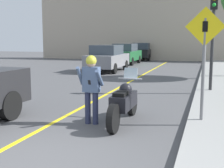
{
  "coord_description": "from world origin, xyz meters",
  "views": [
    {
      "loc": [
        3.04,
        -4.42,
        2.07
      ],
      "look_at": [
        0.71,
        3.04,
        0.93
      ],
      "focal_mm": 50.0,
      "sensor_mm": 36.0,
      "label": 1
    }
  ],
  "objects": [
    {
      "name": "ground_plane",
      "position": [
        0.0,
        0.0,
        0.0
      ],
      "size": [
        80.0,
        80.0,
        0.0
      ],
      "primitive_type": "plane",
      "color": "#4C4C4F"
    },
    {
      "name": "road_center_line",
      "position": [
        -0.6,
        6.0,
        0.0
      ],
      "size": [
        0.12,
        36.0,
        0.01
      ],
      "color": "yellow",
      "rests_on": "ground"
    },
    {
      "name": "building_backdrop",
      "position": [
        0.0,
        26.0,
        3.12
      ],
      "size": [
        28.0,
        1.2,
        6.25
      ],
      "color": "#B2A38E",
      "rests_on": "ground"
    },
    {
      "name": "motorcycle",
      "position": [
        1.08,
        2.85,
        0.52
      ],
      "size": [
        0.62,
        2.41,
        1.31
      ],
      "color": "black",
      "rests_on": "ground"
    },
    {
      "name": "person_biker",
      "position": [
        0.35,
        2.53,
        1.02
      ],
      "size": [
        0.59,
        0.46,
        1.68
      ],
      "color": "#282D4C",
      "rests_on": "ground"
    },
    {
      "name": "crossing_sign",
      "position": [
        2.92,
        3.19,
        1.74
      ],
      "size": [
        0.91,
        0.08,
        2.66
      ],
      "color": "slate",
      "rests_on": "sidewalk_curb"
    },
    {
      "name": "traffic_light",
      "position": [
        3.12,
        7.85,
        2.75
      ],
      "size": [
        0.26,
        0.3,
        3.75
      ],
      "color": "#2D2D30",
      "rests_on": "sidewalk_curb"
    },
    {
      "name": "parked_car_grey",
      "position": [
        -3.17,
        14.5,
        0.86
      ],
      "size": [
        1.88,
        4.2,
        1.68
      ],
      "color": "black",
      "rests_on": "ground"
    },
    {
      "name": "parked_car_green",
      "position": [
        -3.57,
        20.47,
        0.86
      ],
      "size": [
        1.88,
        4.2,
        1.68
      ],
      "color": "black",
      "rests_on": "ground"
    },
    {
      "name": "parked_car_black",
      "position": [
        -3.25,
        25.77,
        0.86
      ],
      "size": [
        1.88,
        4.2,
        1.68
      ],
      "color": "black",
      "rests_on": "ground"
    }
  ]
}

